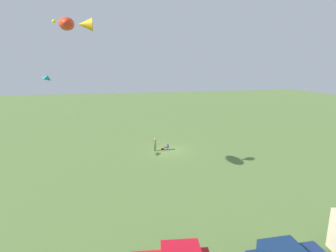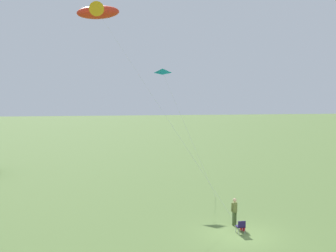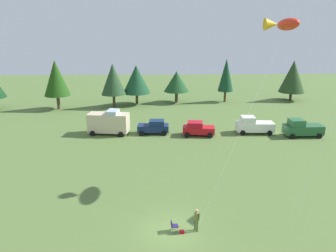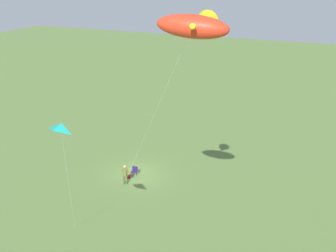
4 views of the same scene
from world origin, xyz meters
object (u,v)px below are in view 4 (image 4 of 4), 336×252
at_px(folding_chair, 135,170).
at_px(kite_delta_teal, 62,127).
at_px(backpack_on_grass, 129,177).
at_px(person_kite_flyer, 125,173).
at_px(kite_large_fish, 195,26).

height_order(folding_chair, kite_delta_teal, kite_delta_teal).
xyz_separation_m(folding_chair, backpack_on_grass, (0.59, -0.27, -0.38)).
xyz_separation_m(person_kite_flyer, kite_large_fish, (8.22, 8.82, 13.21)).
relative_size(folding_chair, kite_delta_teal, 0.08).
relative_size(person_kite_flyer, backpack_on_grass, 5.44).
height_order(person_kite_flyer, kite_large_fish, kite_large_fish).
relative_size(folding_chair, backpack_on_grass, 2.56).
height_order(backpack_on_grass, kite_delta_teal, kite_delta_teal).
xyz_separation_m(folding_chair, kite_delta_teal, (13.12, 3.62, 9.28)).
distance_m(person_kite_flyer, kite_large_fish, 17.89).
bearing_deg(backpack_on_grass, folding_chair, 155.18).
height_order(person_kite_flyer, folding_chair, person_kite_flyer).
bearing_deg(person_kite_flyer, kite_large_fish, 7.47).
xyz_separation_m(folding_chair, kite_large_fish, (9.86, 8.83, 13.75)).
distance_m(folding_chair, kite_delta_teal, 16.48).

